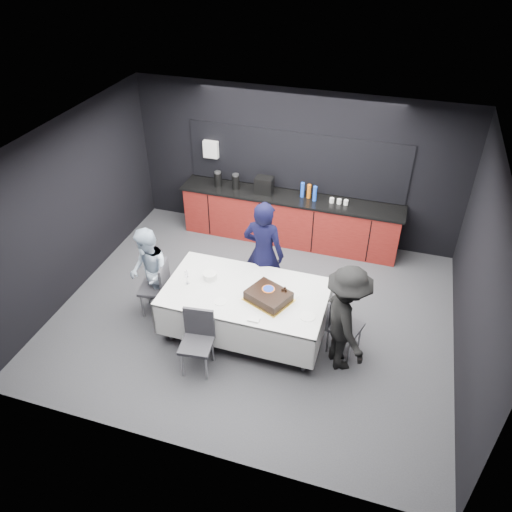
{
  "coord_description": "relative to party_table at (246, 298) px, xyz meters",
  "views": [
    {
      "loc": [
        1.78,
        -5.58,
        5.32
      ],
      "look_at": [
        0.0,
        0.1,
        1.05
      ],
      "focal_mm": 35.0,
      "sensor_mm": 36.0,
      "label": 1
    }
  ],
  "objects": [
    {
      "name": "loose_plate_near",
      "position": [
        -0.26,
        -0.33,
        0.14
      ],
      "size": [
        0.18,
        0.18,
        0.01
      ],
      "primitive_type": "cylinder",
      "color": "white",
      "rests_on": "party_table"
    },
    {
      "name": "fork_pile",
      "position": [
        0.29,
        -0.54,
        0.15
      ],
      "size": [
        0.16,
        0.1,
        0.02
      ],
      "primitive_type": "cube",
      "rotation": [
        0.0,
        0.0,
        0.02
      ],
      "color": "white",
      "rests_on": "party_table"
    },
    {
      "name": "loose_plate_far",
      "position": [
        0.07,
        0.47,
        0.14
      ],
      "size": [
        0.18,
        0.18,
        0.01
      ],
      "primitive_type": "cylinder",
      "color": "white",
      "rests_on": "party_table"
    },
    {
      "name": "ground",
      "position": [
        0.0,
        0.4,
        -0.64
      ],
      "size": [
        6.0,
        6.0,
        0.0
      ],
      "primitive_type": "plane",
      "color": "#3F4044",
      "rests_on": "ground"
    },
    {
      "name": "plate_stack",
      "position": [
        -0.59,
        0.12,
        0.19
      ],
      "size": [
        0.2,
        0.2,
        0.1
      ],
      "primitive_type": "cylinder",
      "color": "white",
      "rests_on": "party_table"
    },
    {
      "name": "champagne_flute",
      "position": [
        -0.86,
        -0.09,
        0.3
      ],
      "size": [
        0.06,
        0.06,
        0.22
      ],
      "color": "white",
      "rests_on": "party_table"
    },
    {
      "name": "chair_left",
      "position": [
        -1.42,
        0.03,
        -0.11
      ],
      "size": [
        0.49,
        0.49,
        0.92
      ],
      "color": "#303035",
      "rests_on": "ground"
    },
    {
      "name": "person_center",
      "position": [
        0.03,
        0.79,
        0.26
      ],
      "size": [
        0.69,
        0.49,
        1.8
      ],
      "primitive_type": "imported",
      "rotation": [
        0.0,
        0.0,
        3.05
      ],
      "color": "black",
      "rests_on": "ground"
    },
    {
      "name": "chair_near",
      "position": [
        -0.41,
        -0.82,
        -0.11
      ],
      "size": [
        0.47,
        0.47,
        0.92
      ],
      "color": "#303035",
      "rests_on": "ground"
    },
    {
      "name": "chair_right",
      "position": [
        1.38,
        0.07,
        -0.11
      ],
      "size": [
        0.53,
        0.53,
        0.92
      ],
      "color": "#303035",
      "rests_on": "ground"
    },
    {
      "name": "cake_assembly",
      "position": [
        0.37,
        -0.09,
        0.21
      ],
      "size": [
        0.74,
        0.68,
        0.18
      ],
      "color": "gold",
      "rests_on": "party_table"
    },
    {
      "name": "person_right",
      "position": [
        1.46,
        -0.2,
        0.17
      ],
      "size": [
        1.04,
        1.21,
        1.63
      ],
      "primitive_type": "imported",
      "rotation": [
        0.0,
        0.0,
        2.08
      ],
      "color": "black",
      "rests_on": "ground"
    },
    {
      "name": "kitchenette",
      "position": [
        -0.02,
        2.62,
        -0.1
      ],
      "size": [
        4.1,
        0.64,
        2.05
      ],
      "color": "maroon",
      "rests_on": "ground"
    },
    {
      "name": "loose_plate_right_b",
      "position": [
        0.96,
        -0.26,
        0.14
      ],
      "size": [
        0.21,
        0.21,
        0.01
      ],
      "primitive_type": "cylinder",
      "color": "white",
      "rests_on": "party_table"
    },
    {
      "name": "person_left",
      "position": [
        -1.54,
        0.02,
        0.1
      ],
      "size": [
        0.88,
        0.91,
        1.47
      ],
      "primitive_type": "imported",
      "rotation": [
        0.0,
        0.0,
        -0.93
      ],
      "color": "#A3B7CE",
      "rests_on": "ground"
    },
    {
      "name": "room_shell",
      "position": [
        0.0,
        0.4,
        1.22
      ],
      "size": [
        6.04,
        5.04,
        2.82
      ],
      "color": "white",
      "rests_on": "ground"
    },
    {
      "name": "loose_plate_right_a",
      "position": [
        0.65,
        0.1,
        0.14
      ],
      "size": [
        0.2,
        0.2,
        0.01
      ],
      "primitive_type": "cylinder",
      "color": "white",
      "rests_on": "party_table"
    },
    {
      "name": "party_table",
      "position": [
        0.0,
        0.0,
        0.0
      ],
      "size": [
        2.32,
        1.32,
        0.78
      ],
      "color": "#99999E",
      "rests_on": "ground"
    }
  ]
}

